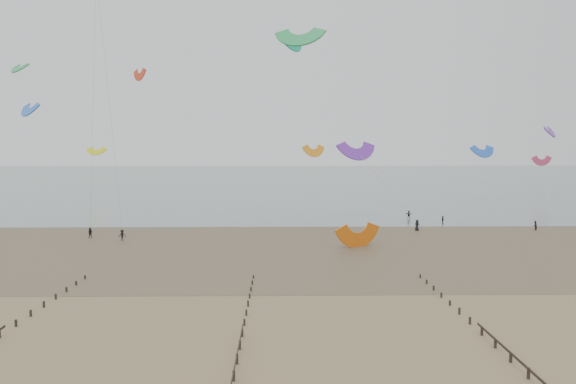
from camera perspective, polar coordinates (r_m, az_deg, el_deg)
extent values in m
plane|color=brown|center=(49.85, -8.87, -11.92)|extent=(500.00, 500.00, 0.00)
plane|color=#475654|center=(247.79, -2.49, 1.44)|extent=(500.00, 500.00, 0.00)
plane|color=#473A28|center=(83.79, -5.56, -5.06)|extent=(500.00, 500.00, 0.00)
ellipsoid|color=slate|center=(74.94, -20.33, -6.51)|extent=(23.60, 14.36, 0.01)
ellipsoid|color=slate|center=(86.63, 2.57, -4.72)|extent=(33.64, 18.32, 0.01)
ellipsoid|color=slate|center=(87.40, 25.14, -5.09)|extent=(19.65, 13.67, 0.01)
cube|color=black|center=(50.19, -25.91, -11.92)|extent=(0.16, 0.16, 0.62)
cube|color=black|center=(52.49, -24.68, -11.16)|extent=(0.16, 0.16, 0.59)
cube|color=black|center=(54.82, -23.55, -10.47)|extent=(0.16, 0.16, 0.57)
cube|color=black|center=(57.18, -22.53, -9.82)|extent=(0.16, 0.16, 0.54)
cube|color=black|center=(59.56, -21.59, -9.23)|extent=(0.16, 0.16, 0.51)
cube|color=black|center=(61.96, -20.72, -8.68)|extent=(0.16, 0.16, 0.48)
cube|color=black|center=(64.37, -19.92, -8.17)|extent=(0.16, 0.16, 0.45)
cube|color=black|center=(35.90, -5.53, -18.10)|extent=(0.16, 0.16, 0.74)
cube|color=black|center=(38.34, -5.20, -16.59)|extent=(0.16, 0.16, 0.71)
cube|color=black|center=(40.80, -4.92, -15.27)|extent=(0.16, 0.16, 0.68)
cube|color=black|center=(43.28, -4.67, -14.10)|extent=(0.16, 0.16, 0.65)
cube|color=black|center=(45.78, -4.45, -13.06)|extent=(0.16, 0.16, 0.62)
cube|color=black|center=(48.29, -4.25, -12.12)|extent=(0.16, 0.16, 0.59)
cube|color=black|center=(50.81, -4.08, -11.28)|extent=(0.16, 0.16, 0.57)
cube|color=black|center=(53.35, -3.92, -10.51)|extent=(0.16, 0.16, 0.54)
cube|color=black|center=(55.89, -3.78, -9.82)|extent=(0.16, 0.16, 0.51)
cube|color=black|center=(58.44, -3.65, -9.18)|extent=(0.16, 0.16, 0.48)
cube|color=black|center=(61.00, -3.53, -8.60)|extent=(0.16, 0.16, 0.45)
cube|color=black|center=(38.90, 23.24, -16.62)|extent=(0.16, 0.16, 0.74)
cube|color=black|center=(41.16, 21.69, -15.39)|extent=(0.16, 0.16, 0.71)
cube|color=black|center=(43.46, 20.32, -14.28)|extent=(0.16, 0.16, 0.68)
cube|color=black|center=(45.80, 19.09, -13.28)|extent=(0.16, 0.16, 0.65)
cube|color=black|center=(48.17, 18.00, -12.37)|extent=(0.16, 0.16, 0.62)
cube|color=black|center=(50.56, 17.02, -11.54)|extent=(0.16, 0.16, 0.59)
cube|color=black|center=(52.98, 16.13, -10.78)|extent=(0.16, 0.16, 0.57)
cube|color=black|center=(55.41, 15.32, -10.09)|extent=(0.16, 0.16, 0.54)
cube|color=black|center=(57.87, 14.58, -9.45)|extent=(0.16, 0.16, 0.51)
cube|color=black|center=(60.33, 13.91, -8.87)|extent=(0.16, 0.16, 0.48)
cube|color=black|center=(62.81, 13.29, -8.33)|extent=(0.16, 0.16, 0.45)
imported|color=black|center=(92.21, -19.44, -3.93)|extent=(0.81, 0.66, 1.57)
imported|color=black|center=(103.47, 23.80, -3.14)|extent=(0.96, 0.95, 1.57)
imported|color=black|center=(96.81, 12.98, -3.30)|extent=(1.06, 1.02, 1.83)
imported|color=black|center=(87.80, -16.49, -4.24)|extent=(1.23, 0.93, 1.69)
imported|color=black|center=(105.60, 15.45, -2.77)|extent=(0.79, 0.96, 1.54)
imported|color=black|center=(112.65, 12.17, -2.25)|extent=(1.46, 0.94, 1.51)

